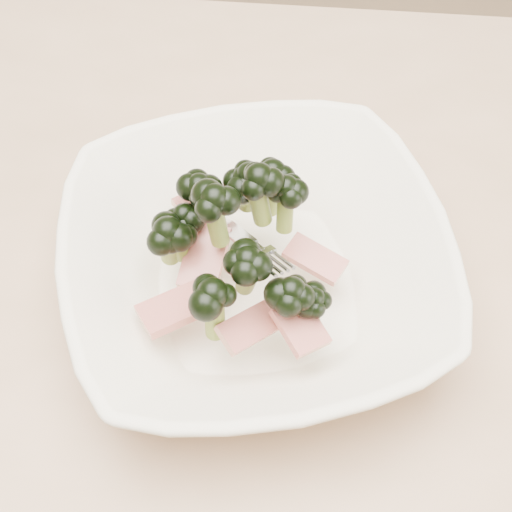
{
  "coord_description": "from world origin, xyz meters",
  "views": [
    {
      "loc": [
        0.15,
        -0.32,
        1.25
      ],
      "look_at": [
        0.12,
        0.01,
        0.8
      ],
      "focal_mm": 50.0,
      "sensor_mm": 36.0,
      "label": 1
    }
  ],
  "objects": [
    {
      "name": "broccoli_dish",
      "position": [
        0.11,
        0.01,
        0.79
      ],
      "size": [
        0.37,
        0.37,
        0.13
      ],
      "color": "#EFE5CA",
      "rests_on": "dining_table"
    },
    {
      "name": "dining_table",
      "position": [
        0.0,
        0.0,
        0.65
      ],
      "size": [
        1.2,
        0.8,
        0.75
      ],
      "color": "tan",
      "rests_on": "ground"
    }
  ]
}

